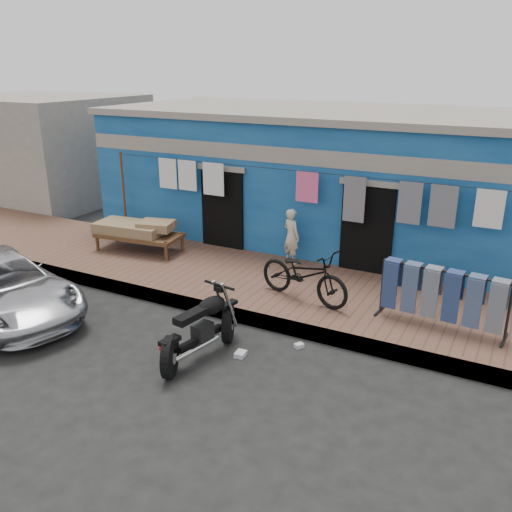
{
  "coord_description": "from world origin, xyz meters",
  "views": [
    {
      "loc": [
        4.29,
        -6.13,
        4.44
      ],
      "look_at": [
        0.0,
        2.0,
        1.15
      ],
      "focal_mm": 38.0,
      "sensor_mm": 36.0,
      "label": 1
    }
  ],
  "objects_px": {
    "bicycle": "(304,269)",
    "motorcycle": "(200,326)",
    "car": "(0,286)",
    "seated_person": "(291,236)",
    "jeans_rack": "(442,297)",
    "charpoy": "(139,236)"
  },
  "relations": [
    {
      "from": "bicycle",
      "to": "motorcycle",
      "type": "xyz_separation_m",
      "value": [
        -0.77,
        -2.32,
        -0.31
      ]
    },
    {
      "from": "car",
      "to": "seated_person",
      "type": "distance_m",
      "value": 5.87
    },
    {
      "from": "bicycle",
      "to": "jeans_rack",
      "type": "relative_size",
      "value": 0.86
    },
    {
      "from": "bicycle",
      "to": "charpoy",
      "type": "distance_m",
      "value": 4.59
    },
    {
      "from": "jeans_rack",
      "to": "bicycle",
      "type": "bearing_deg",
      "value": -178.03
    },
    {
      "from": "charpoy",
      "to": "jeans_rack",
      "type": "relative_size",
      "value": 1.0
    },
    {
      "from": "motorcycle",
      "to": "charpoy",
      "type": "relative_size",
      "value": 0.81
    },
    {
      "from": "charpoy",
      "to": "jeans_rack",
      "type": "bearing_deg",
      "value": -5.79
    },
    {
      "from": "bicycle",
      "to": "car",
      "type": "bearing_deg",
      "value": 131.79
    },
    {
      "from": "seated_person",
      "to": "bicycle",
      "type": "xyz_separation_m",
      "value": [
        1.02,
        -1.69,
        -0.0
      ]
    },
    {
      "from": "bicycle",
      "to": "seated_person",
      "type": "bearing_deg",
      "value": 44.02
    },
    {
      "from": "seated_person",
      "to": "jeans_rack",
      "type": "height_order",
      "value": "seated_person"
    },
    {
      "from": "motorcycle",
      "to": "jeans_rack",
      "type": "height_order",
      "value": "jeans_rack"
    },
    {
      "from": "jeans_rack",
      "to": "charpoy",
      "type": "bearing_deg",
      "value": 174.21
    },
    {
      "from": "seated_person",
      "to": "car",
      "type": "bearing_deg",
      "value": 73.57
    },
    {
      "from": "car",
      "to": "jeans_rack",
      "type": "distance_m",
      "value": 7.86
    },
    {
      "from": "seated_person",
      "to": "jeans_rack",
      "type": "relative_size",
      "value": 0.56
    },
    {
      "from": "jeans_rack",
      "to": "car",
      "type": "bearing_deg",
      "value": -159.15
    },
    {
      "from": "seated_person",
      "to": "bicycle",
      "type": "relative_size",
      "value": 0.65
    },
    {
      "from": "jeans_rack",
      "to": "motorcycle",
      "type": "bearing_deg",
      "value": -143.16
    },
    {
      "from": "car",
      "to": "bicycle",
      "type": "relative_size",
      "value": 2.13
    },
    {
      "from": "charpoy",
      "to": "jeans_rack",
      "type": "xyz_separation_m",
      "value": [
        6.96,
        -0.71,
        0.17
      ]
    }
  ]
}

